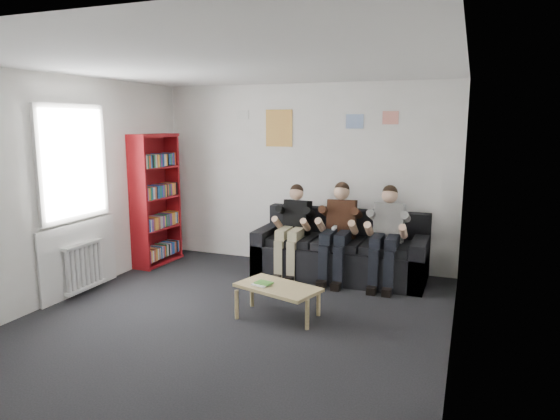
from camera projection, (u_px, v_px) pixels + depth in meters
name	position (u px, v px, depth m)	size (l,w,h in m)	color
room_shell	(229.00, 199.00, 5.17)	(5.00, 5.00, 5.00)	black
sofa	(341.00, 253.00, 7.00)	(2.34, 0.96, 0.90)	black
bookshelf	(157.00, 200.00, 7.53)	(0.30, 0.89, 1.97)	maroon
coffee_table	(278.00, 290.00, 5.50)	(0.91, 0.50, 0.36)	tan
game_cases	(262.00, 284.00, 5.52)	(0.20, 0.16, 0.03)	white
person_left	(292.00, 230.00, 6.98)	(0.36, 0.78, 1.28)	black
person_middle	(338.00, 232.00, 6.75)	(0.39, 0.84, 1.34)	#4D2A19
person_right	(386.00, 236.00, 6.52)	(0.38, 0.82, 1.32)	white
radiator	(85.00, 266.00, 6.29)	(0.10, 0.64, 0.60)	white
window	(76.00, 213.00, 6.20)	(0.05, 1.30, 2.36)	white
poster_large	(279.00, 128.00, 7.48)	(0.42, 0.01, 0.55)	#E6DB51
poster_blue	(355.00, 121.00, 7.06)	(0.25, 0.01, 0.20)	#4588EC
poster_pink	(390.00, 118.00, 6.87)	(0.22, 0.01, 0.18)	#C83E9A
poster_sign	(243.00, 115.00, 7.66)	(0.20, 0.01, 0.14)	white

